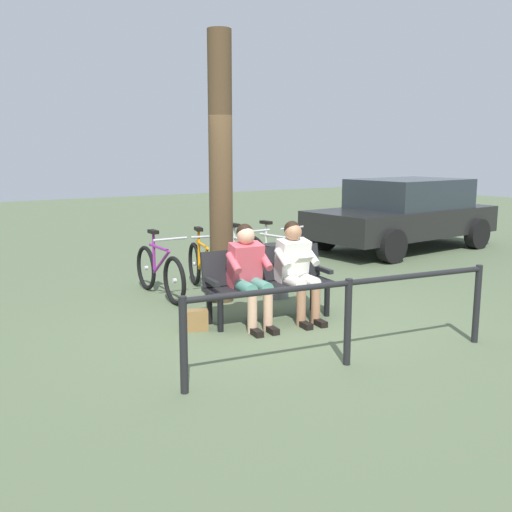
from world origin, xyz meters
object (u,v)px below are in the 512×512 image
object	(u,v)px
tree_trunk	(221,170)
bicycle_green	(159,272)
bench	(267,278)
person_companion	(249,270)
bicycle_blue	(202,268)
bicycle_silver	(241,262)
person_reading	(296,266)
handbag	(195,320)
litter_bin	(276,271)
bicycle_red	(274,258)
parked_car	(404,213)

from	to	relation	value
tree_trunk	bicycle_green	world-z (taller)	tree_trunk
bench	person_companion	world-z (taller)	person_companion
person_companion	bicycle_blue	world-z (taller)	person_companion
bench	bicycle_silver	distance (m)	1.90
person_companion	bicycle_green	world-z (taller)	person_companion
person_reading	handbag	xyz separation A→B (m)	(1.27, -0.25, -0.54)
bicycle_blue	bicycle_green	xyz separation A→B (m)	(0.63, -0.09, 0.00)
handbag	bicycle_blue	world-z (taller)	bicycle_blue
bench	person_reading	distance (m)	0.40
bicycle_silver	tree_trunk	bearing A→B (deg)	-48.70
person_reading	person_companion	size ratio (longest dim) A/B	1.00
litter_bin	bicycle_blue	xyz separation A→B (m)	(0.73, -0.84, -0.02)
person_companion	bicycle_silver	world-z (taller)	person_companion
person_reading	handbag	distance (m)	1.40
bench	litter_bin	world-z (taller)	bench
bicycle_red	bicycle_silver	world-z (taller)	same
bench	litter_bin	distance (m)	1.07
bicycle_red	bicycle_blue	distance (m)	1.36
handbag	litter_bin	bearing A→B (deg)	-155.98
bicycle_silver	bench	bearing A→B (deg)	-24.20
litter_bin	bicycle_blue	bearing A→B (deg)	-49.01
bicycle_blue	bicycle_red	bearing A→B (deg)	109.63
bicycle_red	bicycle_silver	distance (m)	0.62
parked_car	person_companion	bearing A→B (deg)	22.92
bicycle_red	bench	bearing A→B (deg)	-44.94
handbag	bicycle_red	world-z (taller)	bicycle_red
bicycle_silver	parked_car	world-z (taller)	parked_car
bicycle_red	bicycle_blue	bearing A→B (deg)	-92.73
handbag	litter_bin	distance (m)	1.86
bicycle_red	bicycle_green	distance (m)	1.99
bicycle_silver	bicycle_green	size ratio (longest dim) A/B	1.00
bicycle_red	bicycle_silver	size ratio (longest dim) A/B	1.00
litter_bin	bicycle_red	bearing A→B (deg)	-123.22
litter_bin	parked_car	distance (m)	5.01
person_companion	bicycle_silver	size ratio (longest dim) A/B	0.71
person_companion	bicycle_silver	xyz separation A→B (m)	(-1.06, -1.87, -0.30)
person_companion	bicycle_green	size ratio (longest dim) A/B	0.71
bicycle_red	bicycle_silver	xyz separation A→B (m)	(0.62, -0.00, 0.00)
bicycle_green	parked_car	size ratio (longest dim) A/B	0.39
bicycle_red	parked_car	distance (m)	4.13
tree_trunk	litter_bin	bearing A→B (deg)	160.59
bicycle_red	litter_bin	bearing A→B (deg)	-40.75
bench	tree_trunk	xyz separation A→B (m)	(0.02, -1.05, 1.28)
handbag	parked_car	xyz separation A→B (m)	(-6.31, -2.63, 0.65)
tree_trunk	litter_bin	world-z (taller)	tree_trunk
person_reading	person_companion	bearing A→B (deg)	-0.05
bicycle_silver	bicycle_red	bearing A→B (deg)	87.98
bicycle_green	person_reading	bearing A→B (deg)	27.62
bench	bicycle_green	bearing A→B (deg)	-61.93
bench	person_reading	size ratio (longest dim) A/B	1.37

